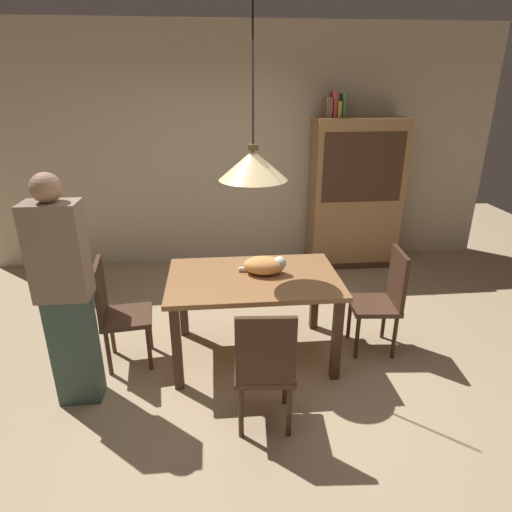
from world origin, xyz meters
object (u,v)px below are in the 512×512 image
Objects in this scene: book_green_slim at (342,105)px; person_standing at (65,295)px; chair_left_side at (116,309)px; hutch_bookcase at (355,197)px; pendant_lamp at (253,165)px; chair_right_side at (384,297)px; chair_near_front at (265,365)px; book_red_tall at (333,105)px; book_yellow_short at (338,109)px; cat_sleeping at (265,265)px; book_brown_thick at (327,107)px; dining_table at (253,288)px.

book_green_slim reaches higher than person_standing.
chair_left_side is 0.60m from person_standing.
hutch_bookcase is (2.59, 1.97, 0.38)m from chair_left_side.
chair_left_side is 0.72× the size of pendant_lamp.
person_standing is at bearing -162.10° from pendant_lamp.
chair_right_side is 1.61m from pendant_lamp.
chair_near_front is at bearing -18.38° from person_standing.
book_yellow_short is (0.06, 0.00, -0.05)m from book_red_tall.
person_standing is (-1.45, -0.48, 0.04)m from cat_sleeping.
pendant_lamp reaches higher than chair_near_front.
hutch_bookcase reaches higher than chair_right_side.
book_brown_thick is at bearing 69.79° from chair_near_front.
book_green_slim is at bearing 66.75° from chair_near_front.
cat_sleeping is 1.52m from person_standing.
pendant_lamp is (1.13, 0.01, 1.15)m from chair_left_side.
book_red_tall is (2.24, 1.97, 1.48)m from chair_left_side.
dining_table is 1.51× the size of chair_left_side.
pendant_lamp is at bearing -117.92° from book_brown_thick.
book_yellow_short is (0.04, 1.97, 1.43)m from chair_right_side.
book_red_tall is at bearing 60.58° from dining_table.
cat_sleeping is 2.46m from book_yellow_short.
pendant_lamp is at bearing -155.91° from cat_sleeping.
dining_table is 1.51× the size of chair_right_side.
book_yellow_short is 3.63m from person_standing.
chair_left_side is (-1.13, -0.01, -0.14)m from dining_table.
chair_right_side reaches higher than cat_sleeping.
chair_left_side is 4.65× the size of book_yellow_short.
cat_sleeping is at bearing 83.27° from chair_near_front.
book_brown_thick is (2.17, 1.97, 1.45)m from chair_left_side.
chair_near_front is 0.54× the size of person_standing.
hutch_bookcase reaches higher than dining_table.
chair_left_side is at bearing -139.90° from book_green_slim.
chair_right_side is 3.32× the size of book_red_tall.
pendant_lamp is 4.64× the size of book_red_tall.
person_standing is at bearing 161.62° from chair_near_front.
book_red_tall is at bearing 60.58° from pendant_lamp.
pendant_lamp reaches higher than dining_table.
book_red_tall reaches higher than cat_sleeping.
book_green_slim is (0.05, 0.00, 0.04)m from book_yellow_short.
book_green_slim is at bearing 58.24° from pendant_lamp.
hutch_bookcase is at bearing 40.54° from person_standing.
chair_near_front is 1.45m from person_standing.
chair_left_side is 0.50× the size of hutch_bookcase.
pendant_lamp is (-1.13, 0.01, 1.15)m from chair_right_side.
chair_left_side reaches higher than cat_sleeping.
book_yellow_short is at bearing 59.33° from pendant_lamp.
person_standing is (-0.22, -0.42, 0.36)m from chair_left_side.
dining_table is at bearing -119.42° from book_red_tall.
book_yellow_short reaches higher than hutch_bookcase.
person_standing reaches higher than chair_near_front.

